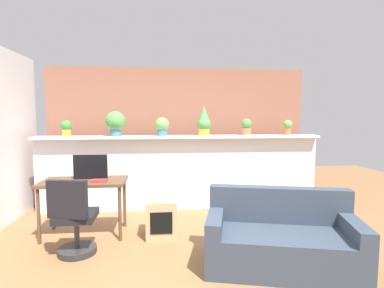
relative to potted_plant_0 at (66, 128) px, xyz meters
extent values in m
plane|color=brown|center=(1.87, -1.96, -1.42)|extent=(12.00, 12.00, 0.00)
cube|color=silver|center=(1.87, 0.04, -0.80)|extent=(4.79, 0.16, 1.23)
cube|color=silver|center=(1.87, 0.00, -0.16)|extent=(4.79, 0.35, 0.04)
cube|color=#935B47|center=(1.87, 0.64, -0.17)|extent=(4.79, 0.10, 2.50)
cylinder|color=gold|center=(0.00, 0.00, -0.09)|extent=(0.13, 0.13, 0.11)
sphere|color=#3D843D|center=(0.00, 0.00, 0.03)|extent=(0.17, 0.17, 0.17)
cylinder|color=#386B84|center=(0.79, 0.00, -0.08)|extent=(0.18, 0.18, 0.12)
sphere|color=#4C9347|center=(0.79, 0.00, 0.11)|extent=(0.33, 0.33, 0.33)
cylinder|color=#386B84|center=(1.56, 0.02, -0.10)|extent=(0.18, 0.18, 0.10)
sphere|color=#669E4C|center=(1.56, 0.02, 0.04)|extent=(0.25, 0.25, 0.25)
cylinder|color=gold|center=(2.26, -0.03, -0.08)|extent=(0.19, 0.19, 0.12)
sphere|color=#4C9347|center=(2.26, -0.03, 0.05)|extent=(0.24, 0.24, 0.24)
cone|color=#4C9347|center=(2.26, -0.03, 0.23)|extent=(0.21, 0.21, 0.26)
cylinder|color=#C66B42|center=(3.02, 0.03, -0.08)|extent=(0.16, 0.16, 0.13)
sphere|color=#4C9347|center=(3.02, 0.03, 0.05)|extent=(0.18, 0.18, 0.18)
cylinder|color=#C66B42|center=(3.74, -0.03, -0.08)|extent=(0.12, 0.12, 0.12)
sphere|color=#669E4C|center=(3.74, -0.03, 0.04)|extent=(0.16, 0.16, 0.16)
cylinder|color=brown|center=(0.00, -1.26, -1.06)|extent=(0.04, 0.04, 0.71)
cylinder|color=brown|center=(1.00, -1.26, -1.06)|extent=(0.04, 0.04, 0.71)
cylinder|color=brown|center=(0.00, -0.76, -1.06)|extent=(0.04, 0.04, 0.71)
cylinder|color=brown|center=(1.00, -0.76, -1.06)|extent=(0.04, 0.04, 0.71)
cube|color=brown|center=(0.50, -1.01, -0.69)|extent=(1.10, 0.60, 0.04)
cube|color=black|center=(0.58, -0.93, -0.50)|extent=(0.45, 0.04, 0.33)
cylinder|color=#262628|center=(0.55, -1.57, -1.38)|extent=(0.44, 0.44, 0.07)
cylinder|color=#333333|center=(0.55, -1.57, -1.18)|extent=(0.06, 0.06, 0.34)
cube|color=black|center=(0.55, -1.57, -0.97)|extent=(0.44, 0.44, 0.08)
cube|color=black|center=(0.51, -1.76, -0.72)|extent=(0.45, 0.15, 0.42)
cube|color=tan|center=(1.53, -1.16, -1.17)|extent=(0.40, 0.40, 0.50)
cube|color=black|center=(1.53, -1.35, -1.17)|extent=(0.28, 0.04, 0.28)
cube|color=#B22D33|center=(0.73, -1.15, -0.65)|extent=(0.19, 0.11, 0.04)
cube|color=#333D4C|center=(2.79, -2.15, -1.22)|extent=(1.70, 1.12, 0.40)
cube|color=#333D4C|center=(2.86, -1.86, -0.82)|extent=(1.55, 0.54, 0.40)
cube|color=#333D4C|center=(2.11, -1.98, -0.94)|extent=(0.34, 0.78, 0.16)
cube|color=#333D4C|center=(3.47, -2.33, -0.94)|extent=(0.34, 0.78, 0.16)
camera|label=1|loc=(1.54, -5.09, 0.19)|focal=28.15mm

